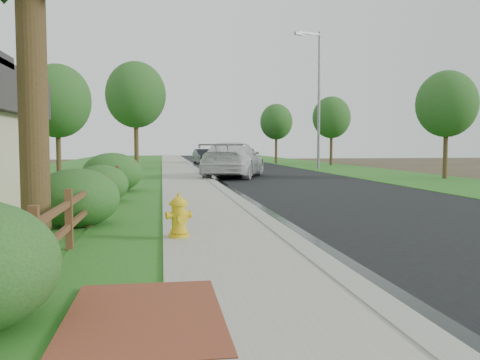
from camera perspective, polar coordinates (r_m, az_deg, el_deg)
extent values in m
plane|color=#33291C|center=(6.79, 8.96, -11.93)|extent=(120.00, 120.00, 0.00)
cube|color=black|center=(41.78, 0.34, 1.46)|extent=(8.00, 90.00, 0.02)
cube|color=gray|center=(41.33, -5.42, 1.49)|extent=(0.40, 90.00, 0.12)
cube|color=black|center=(41.35, -4.94, 1.44)|extent=(0.50, 90.00, 0.00)
cube|color=gray|center=(41.27, -7.22, 1.46)|extent=(2.20, 90.00, 0.10)
cube|color=#1B611D|center=(41.27, -9.86, 1.40)|extent=(1.60, 90.00, 0.06)
cube|color=#1B611D|center=(41.69, -17.03, 1.30)|extent=(9.00, 90.00, 0.04)
cube|color=#1B611D|center=(43.41, 9.37, 1.52)|extent=(6.00, 90.00, 0.04)
cube|color=brown|center=(5.52, -10.67, -15.13)|extent=(1.60, 2.40, 0.11)
cube|color=#52311B|center=(6.93, -22.07, -7.18)|extent=(0.12, 0.12, 1.10)
cube|color=#52311B|center=(9.25, -18.65, -4.34)|extent=(0.12, 0.12, 1.10)
cube|color=#52311B|center=(11.60, -16.62, -2.64)|extent=(0.12, 0.12, 1.10)
cube|color=#52311B|center=(13.97, -15.28, -1.52)|extent=(0.12, 0.12, 1.10)
cube|color=#52311B|center=(16.35, -14.33, -0.72)|extent=(0.12, 0.12, 1.10)
cube|color=#52311B|center=(18.73, -13.63, -0.12)|extent=(0.12, 0.12, 1.10)
cube|color=#52311B|center=(21.12, -13.08, 0.34)|extent=(0.12, 0.12, 1.10)
cube|color=#52311B|center=(5.82, -24.80, -10.38)|extent=(0.08, 2.35, 0.10)
cube|color=#52311B|center=(5.74, -24.92, -6.50)|extent=(0.08, 2.35, 0.10)
cube|color=#52311B|center=(8.10, -20.09, -6.26)|extent=(0.08, 2.35, 0.10)
cube|color=#52311B|center=(8.04, -20.16, -3.45)|extent=(0.08, 2.35, 0.10)
cube|color=#52311B|center=(10.44, -17.51, -3.94)|extent=(0.08, 2.35, 0.10)
cube|color=#52311B|center=(10.39, -17.56, -1.76)|extent=(0.08, 2.35, 0.10)
cube|color=#52311B|center=(12.80, -15.88, -2.47)|extent=(0.08, 2.35, 0.10)
cube|color=#52311B|center=(12.76, -15.92, -0.69)|extent=(0.08, 2.35, 0.10)
cube|color=#52311B|center=(15.17, -14.76, -1.46)|extent=(0.08, 2.35, 0.10)
cube|color=#52311B|center=(15.14, -14.79, 0.05)|extent=(0.08, 2.35, 0.10)
cube|color=#52311B|center=(17.55, -13.95, -0.72)|extent=(0.08, 2.35, 0.10)
cube|color=#52311B|center=(17.52, -13.97, 0.58)|extent=(0.08, 2.35, 0.10)
cube|color=#52311B|center=(19.93, -13.33, -0.16)|extent=(0.08, 2.35, 0.10)
cube|color=#52311B|center=(19.91, -13.35, 0.99)|extent=(0.08, 2.35, 0.10)
cylinder|color=#332714|center=(10.02, -22.23, 8.81)|extent=(0.52, 0.52, 5.50)
cylinder|color=yellow|center=(9.79, -6.88, -6.17)|extent=(0.39, 0.39, 0.07)
cylinder|color=yellow|center=(9.74, -6.89, -4.39)|extent=(0.26, 0.26, 0.59)
cylinder|color=yellow|center=(9.78, -6.88, -5.71)|extent=(0.32, 0.32, 0.06)
cylinder|color=yellow|center=(9.70, -6.91, -2.65)|extent=(0.35, 0.35, 0.06)
ellipsoid|color=yellow|center=(9.70, -6.91, -2.51)|extent=(0.29, 0.29, 0.22)
cylinder|color=yellow|center=(9.68, -6.92, -1.71)|extent=(0.06, 0.06, 0.08)
cylinder|color=yellow|center=(9.57, -6.59, -4.32)|extent=(0.20, 0.18, 0.17)
cylinder|color=yellow|center=(9.67, -8.00, -3.97)|extent=(0.18, 0.17, 0.14)
cylinder|color=yellow|center=(9.79, -5.81, -3.86)|extent=(0.18, 0.17, 0.14)
imported|color=silver|center=(28.69, -0.74, 2.28)|extent=(4.81, 7.26, 1.96)
imported|color=black|center=(42.24, 0.60, 2.63)|extent=(2.59, 5.09, 1.66)
imported|color=black|center=(49.08, -4.08, 2.67)|extent=(2.02, 4.44, 1.41)
cylinder|color=gray|center=(38.24, 8.85, 8.73)|extent=(0.20, 0.20, 10.08)
cube|color=gray|center=(38.39, 7.85, 15.99)|extent=(1.93, 0.85, 0.13)
cube|color=gray|center=(37.78, 6.59, 16.02)|extent=(0.66, 0.45, 0.20)
ellipsoid|color=brown|center=(15.93, -19.40, -1.82)|extent=(1.13, 1.01, 0.61)
ellipsoid|color=#1B4619|center=(11.91, -17.88, -1.94)|extent=(2.36, 2.36, 1.33)
ellipsoid|color=#1B4619|center=(16.51, -15.33, -0.47)|extent=(2.23, 2.23, 1.23)
ellipsoid|color=#1B4619|center=(20.13, -14.15, 0.79)|extent=(2.67, 2.67, 1.55)
cylinder|color=#332714|center=(26.39, -19.71, 3.51)|extent=(0.24, 0.24, 3.48)
ellipsoid|color=#1B4619|center=(26.47, -19.83, 8.35)|extent=(3.25, 3.25, 3.58)
cylinder|color=#332714|center=(29.31, 22.08, 3.51)|extent=(0.24, 0.24, 3.52)
ellipsoid|color=#1B4619|center=(29.39, 22.19, 7.92)|extent=(3.21, 3.21, 3.54)
cylinder|color=#332714|center=(39.25, -11.57, 4.78)|extent=(0.34, 0.34, 4.90)
ellipsoid|color=#1B4619|center=(39.43, -11.64, 9.36)|extent=(4.52, 4.52, 4.97)
cylinder|color=#332714|center=(46.22, 10.20, 3.95)|extent=(0.26, 0.26, 3.74)
ellipsoid|color=#1B4619|center=(46.29, 10.24, 6.94)|extent=(3.39, 3.39, 3.73)
cylinder|color=#332714|center=(49.54, 4.08, 3.90)|extent=(0.24, 0.24, 3.56)
ellipsoid|color=#1B4619|center=(49.59, 4.09, 6.54)|extent=(3.14, 3.14, 3.46)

